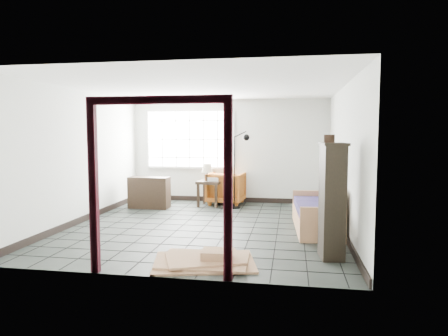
% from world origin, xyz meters
% --- Properties ---
extents(ground, '(5.50, 5.50, 0.00)m').
position_xyz_m(ground, '(0.00, 0.00, 0.00)').
color(ground, black).
rests_on(ground, ground).
extents(room_shell, '(5.02, 5.52, 2.61)m').
position_xyz_m(room_shell, '(0.00, 0.03, 1.68)').
color(room_shell, silver).
rests_on(room_shell, ground).
extents(window_panel, '(2.32, 0.08, 1.52)m').
position_xyz_m(window_panel, '(-1.00, 2.70, 1.60)').
color(window_panel, silver).
rests_on(window_panel, ground).
extents(doorway_trim, '(1.80, 0.08, 2.20)m').
position_xyz_m(doorway_trim, '(0.00, -2.70, 1.38)').
color(doorway_trim, '#360C15').
rests_on(doorway_trim, ground).
extents(futon_sofa, '(0.84, 1.97, 0.86)m').
position_xyz_m(futon_sofa, '(2.10, 0.07, 0.31)').
color(futon_sofa, '#9E7147').
rests_on(futon_sofa, ground).
extents(armchair, '(0.92, 0.87, 0.88)m').
position_xyz_m(armchair, '(-0.00, 2.40, 0.44)').
color(armchair, brown).
rests_on(armchair, ground).
extents(side_table, '(0.62, 0.62, 0.61)m').
position_xyz_m(side_table, '(-0.35, 2.08, 0.50)').
color(side_table, black).
rests_on(side_table, ground).
extents(table_lamp, '(0.35, 0.35, 0.41)m').
position_xyz_m(table_lamp, '(-0.41, 2.04, 0.90)').
color(table_lamp, black).
rests_on(table_lamp, side_table).
extents(projector, '(0.30, 0.26, 0.09)m').
position_xyz_m(projector, '(-0.28, 2.04, 0.66)').
color(projector, silver).
rests_on(projector, side_table).
extents(floor_lamp, '(0.55, 0.35, 1.81)m').
position_xyz_m(floor_lamp, '(0.40, 1.89, 0.97)').
color(floor_lamp, black).
rests_on(floor_lamp, ground).
extents(console_shelf, '(0.95, 0.39, 0.73)m').
position_xyz_m(console_shelf, '(-1.71, 1.57, 0.37)').
color(console_shelf, black).
rests_on(console_shelf, ground).
extents(tall_shelf, '(0.40, 0.48, 1.62)m').
position_xyz_m(tall_shelf, '(2.15, -1.63, 0.83)').
color(tall_shelf, black).
rests_on(tall_shelf, ground).
extents(pot, '(0.18, 0.18, 0.11)m').
position_xyz_m(pot, '(2.10, -1.58, 1.68)').
color(pot, black).
rests_on(pot, tall_shelf).
extents(open_box, '(0.85, 0.55, 0.44)m').
position_xyz_m(open_box, '(2.15, 0.38, 0.16)').
color(open_box, brown).
rests_on(open_box, ground).
extents(cardboard_pile, '(1.53, 1.24, 0.20)m').
position_xyz_m(cardboard_pile, '(0.46, -2.14, 0.05)').
color(cardboard_pile, brown).
rests_on(cardboard_pile, ground).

